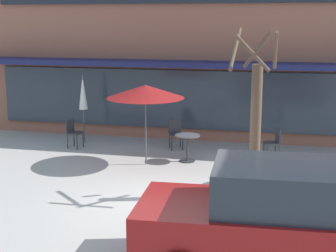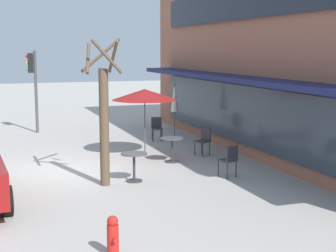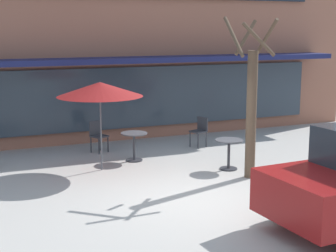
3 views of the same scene
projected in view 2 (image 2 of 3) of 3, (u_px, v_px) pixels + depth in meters
name	position (u px, v px, depth m)	size (l,w,h in m)	color
ground_plane	(61.00, 172.00, 14.65)	(80.00, 80.00, 0.00)	#ADA8A0
cafe_table_near_wall	(172.00, 146.00, 15.84)	(0.70, 0.70, 0.76)	#333338
cafe_table_streetside	(134.00, 162.00, 13.51)	(0.70, 0.70, 0.76)	#333338
patio_umbrella_green_folded	(145.00, 95.00, 16.42)	(2.10, 2.10, 2.20)	#4C4C51
patio_umbrella_cream_folded	(175.00, 98.00, 19.55)	(0.28, 0.28, 2.20)	#4C4C51
cafe_chair_0	(157.00, 127.00, 19.57)	(0.47, 0.47, 0.89)	#333338
cafe_chair_1	(204.00, 139.00, 16.86)	(0.53, 0.53, 0.89)	#333338
cafe_chair_2	(229.00, 159.00, 13.90)	(0.51, 0.51, 0.89)	#333338
street_tree	(104.00, 118.00, 12.97)	(1.00, 1.07, 3.75)	brown
traffic_light_pole	(33.00, 78.00, 21.19)	(0.26, 0.44, 3.40)	#47474C
fire_hydrant	(113.00, 236.00, 8.63)	(0.36, 0.20, 0.71)	red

